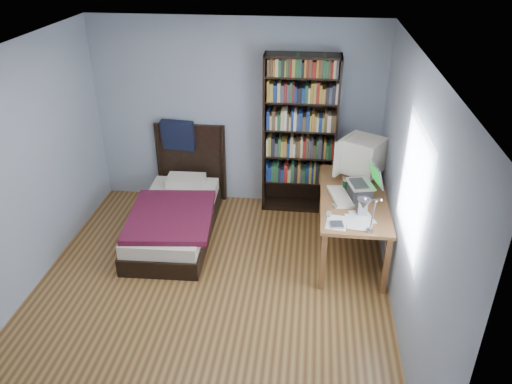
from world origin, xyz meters
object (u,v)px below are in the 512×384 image
desk (349,201)px  keyboard (340,197)px  crt_monitor (361,156)px  desk_lamp (365,207)px  laptop (362,188)px  bookshelf (300,136)px  speaker (362,206)px  bed (176,213)px  soda_can (345,185)px

desk → keyboard: (-0.16, -0.51, 0.33)m
crt_monitor → desk_lamp: 1.61m
desk → laptop: size_ratio=3.97×
laptop → bookshelf: bookshelf is taller
desk_lamp → crt_monitor: bearing=86.9°
speaker → bed: 2.35m
laptop → desk_lamp: size_ratio=0.66×
keyboard → speaker: size_ratio=2.53×
speaker → bed: (-2.21, 0.56, -0.57)m
desk → speaker: size_ratio=8.36×
soda_can → bed: bed is taller
keyboard → soda_can: size_ratio=4.40×
desk → crt_monitor: bearing=15.6°
speaker → keyboard: bearing=116.2°
desk_lamp → keyboard: desk_lamp is taller
speaker → bed: bed is taller
desk_lamp → bookshelf: bookshelf is taller
bookshelf → desk: bearing=-37.5°
desk → crt_monitor: 0.62m
crt_monitor → speaker: (-0.02, -0.87, -0.20)m
crt_monitor → bed: crt_monitor is taller
laptop → bed: bed is taller
desk_lamp → speaker: size_ratio=3.20×
keyboard → soda_can: bearing=60.5°
speaker → laptop: bearing=80.5°
keyboard → desk: bearing=59.4°
soda_can → bed: size_ratio=0.06×
desk → bed: 2.18m
keyboard → bed: (-2.00, 0.23, -0.49)m
laptop → bed: 2.31m
desk → soda_can: (-0.09, -0.28, 0.37)m
desk → bed: bed is taller
desk_lamp → bed: (-2.15, 1.29, -0.97)m
laptop → soda_can: laptop is taller
crt_monitor → speaker: bearing=-91.6°
bookshelf → bed: bearing=-152.0°
bed → desk_lamp: bearing=-30.9°
crt_monitor → keyboard: size_ratio=1.29×
crt_monitor → desk_lamp: size_ratio=1.02×
soda_can → bookshelf: 1.01m
desk → speaker: 0.94m
desk → desk_lamp: 1.77m
crt_monitor → keyboard: 0.65m
soda_can → desk_lamp: bearing=-86.1°
keyboard → bookshelf: bookshelf is taller
keyboard → soda_can: soda_can is taller
soda_can → crt_monitor: bearing=60.4°
speaker → soda_can: (-0.15, 0.56, -0.04)m
bed → desk: bearing=7.5°
bed → speaker: bearing=-14.2°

